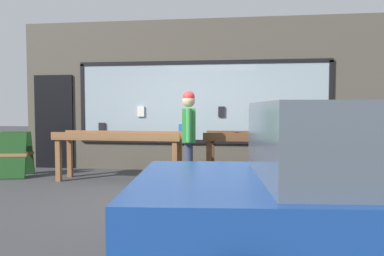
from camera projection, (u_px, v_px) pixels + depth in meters
ground_plane at (185, 196)px, 5.82m from camera, size 40.00×40.00×0.00m
shopfront_facade at (200, 96)px, 8.10m from camera, size 8.01×0.29×3.26m
display_table_left at (120, 142)px, 6.97m from camera, size 2.40×0.64×0.92m
display_table_right at (273, 143)px, 6.60m from camera, size 2.40×0.70×0.93m
person_browsing at (189, 132)px, 6.27m from camera, size 0.28×0.65×1.65m
small_dog at (157, 173)px, 6.25m from camera, size 0.37×0.59×0.42m
sandwich_board_sign at (15, 154)px, 7.39m from camera, size 0.66×0.70×0.89m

